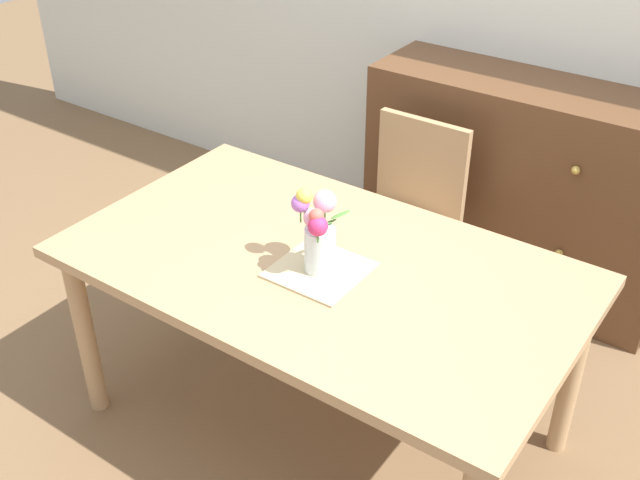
{
  "coord_description": "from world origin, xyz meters",
  "views": [
    {
      "loc": [
        1.21,
        -1.73,
        2.21
      ],
      "look_at": [
        0.03,
        -0.05,
        0.88
      ],
      "focal_mm": 43.22,
      "sensor_mm": 36.0,
      "label": 1
    }
  ],
  "objects_px": {
    "dining_table": "(321,282)",
    "flower_vase": "(318,230)",
    "chair_far": "(407,209)",
    "dresser": "(519,188)"
  },
  "relations": [
    {
      "from": "dining_table",
      "to": "flower_vase",
      "type": "xyz_separation_m",
      "value": [
        0.02,
        -0.04,
        0.24
      ]
    },
    {
      "from": "dining_table",
      "to": "flower_vase",
      "type": "height_order",
      "value": "flower_vase"
    },
    {
      "from": "chair_far",
      "to": "dresser",
      "type": "xyz_separation_m",
      "value": [
        0.31,
        0.49,
        -0.02
      ]
    },
    {
      "from": "chair_far",
      "to": "flower_vase",
      "type": "distance_m",
      "value": 0.98
    },
    {
      "from": "dresser",
      "to": "chair_far",
      "type": "bearing_deg",
      "value": -122.36
    },
    {
      "from": "chair_far",
      "to": "flower_vase",
      "type": "bearing_deg",
      "value": 99.68
    },
    {
      "from": "dresser",
      "to": "flower_vase",
      "type": "relative_size",
      "value": 5.26
    },
    {
      "from": "chair_far",
      "to": "flower_vase",
      "type": "height_order",
      "value": "flower_vase"
    },
    {
      "from": "dining_table",
      "to": "dresser",
      "type": "height_order",
      "value": "dresser"
    },
    {
      "from": "chair_far",
      "to": "flower_vase",
      "type": "relative_size",
      "value": 3.37
    }
  ]
}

